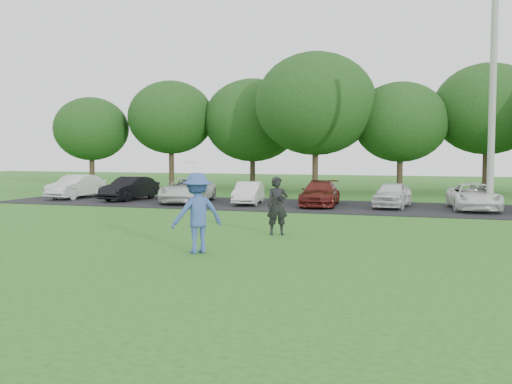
% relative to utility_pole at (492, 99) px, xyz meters
% --- Properties ---
extents(ground, '(100.00, 100.00, 0.00)m').
position_rel_utility_pole_xyz_m(ground, '(-7.36, -12.59, -4.70)').
color(ground, '#29621C').
rests_on(ground, ground).
extents(parking_lot, '(32.00, 6.50, 0.03)m').
position_rel_utility_pole_xyz_m(parking_lot, '(-7.36, 0.41, -4.68)').
color(parking_lot, black).
rests_on(parking_lot, ground).
extents(utility_pole, '(0.28, 0.28, 9.39)m').
position_rel_utility_pole_xyz_m(utility_pole, '(0.00, 0.00, 0.00)').
color(utility_pole, '#9F9F9A').
rests_on(utility_pole, ground).
extents(frisbee_player, '(1.46, 1.43, 2.29)m').
position_rel_utility_pole_xyz_m(frisbee_player, '(-7.75, -12.64, -3.69)').
color(frisbee_player, '#3855A0').
rests_on(frisbee_player, ground).
extents(camera_bystander, '(0.77, 0.67, 1.78)m').
position_rel_utility_pole_xyz_m(camera_bystander, '(-6.69, -9.03, -3.81)').
color(camera_bystander, black).
rests_on(camera_bystander, ground).
extents(parked_cars, '(28.15, 4.88, 1.26)m').
position_rel_utility_pole_xyz_m(parked_cars, '(-7.82, 0.42, -4.08)').
color(parked_cars, silver).
rests_on(parked_cars, parking_lot).
extents(tree_row, '(42.39, 9.85, 8.64)m').
position_rel_utility_pole_xyz_m(tree_row, '(-5.85, 10.17, 0.21)').
color(tree_row, '#38281C').
rests_on(tree_row, ground).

